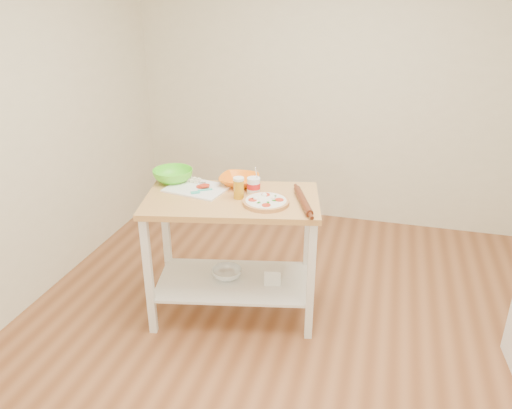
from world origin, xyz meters
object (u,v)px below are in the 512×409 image
at_px(prep_island, 232,232).
at_px(yogurt_tub, 254,185).
at_px(spatula, 201,191).
at_px(rolling_pin, 303,201).
at_px(knife, 182,181).
at_px(green_bowl, 173,175).
at_px(cutting_board, 197,188).
at_px(pizza, 266,202).
at_px(orange_bowl, 239,180).
at_px(shelf_bin, 273,275).
at_px(shelf_glass_bowl, 227,273).
at_px(beer_pint, 239,188).

bearing_deg(prep_island, yogurt_tub, 44.39).
bearing_deg(spatula, rolling_pin, -30.99).
bearing_deg(knife, green_bowl, 170.54).
bearing_deg(cutting_board, spatula, -43.29).
distance_m(pizza, yogurt_tub, 0.20).
distance_m(cutting_board, rolling_pin, 0.76).
xyz_separation_m(prep_island, cutting_board, (-0.28, 0.09, 0.26)).
xyz_separation_m(knife, orange_bowl, (0.40, 0.07, 0.02)).
height_order(cutting_board, shelf_bin, cutting_board).
distance_m(knife, shelf_bin, 0.92).
distance_m(prep_island, shelf_glass_bowl, 0.36).
height_order(orange_bowl, green_bowl, green_bowl).
relative_size(cutting_board, shelf_bin, 3.85).
distance_m(rolling_pin, shelf_glass_bowl, 0.82).
height_order(cutting_board, spatula, cutting_board).
bearing_deg(spatula, beer_pint, -33.20).
relative_size(pizza, orange_bowl, 1.11).
height_order(cutting_board, knife, cutting_board).
height_order(pizza, yogurt_tub, yogurt_tub).
bearing_deg(orange_bowl, shelf_glass_bowl, -99.73).
height_order(knife, shelf_bin, knife).
bearing_deg(yogurt_tub, shelf_bin, -21.62).
bearing_deg(knife, orange_bowl, 11.36).
bearing_deg(spatula, shelf_bin, -26.66).
xyz_separation_m(spatula, beer_pint, (0.27, -0.01, 0.06)).
bearing_deg(pizza, cutting_board, 166.56).
height_order(pizza, shelf_glass_bowl, pizza).
xyz_separation_m(prep_island, shelf_bin, (0.27, 0.05, -0.33)).
distance_m(pizza, knife, 0.69).
bearing_deg(knife, shelf_glass_bowl, -20.03).
xyz_separation_m(pizza, spatula, (-0.47, 0.05, 0.00)).
bearing_deg(cutting_board, shelf_glass_bowl, -5.83).
bearing_deg(cutting_board, pizza, -3.13).
bearing_deg(cutting_board, rolling_pin, 5.05).
bearing_deg(pizza, orange_bowl, 133.90).
xyz_separation_m(spatula, knife, (-0.19, 0.15, 0.00)).
xyz_separation_m(knife, shelf_glass_bowl, (0.36, -0.14, -0.62)).
bearing_deg(rolling_pin, yogurt_tub, 164.44).
bearing_deg(knife, beer_pint, -17.42).
height_order(spatula, beer_pint, beer_pint).
xyz_separation_m(prep_island, knife, (-0.42, 0.16, 0.27)).
bearing_deg(green_bowl, cutting_board, -22.38).
bearing_deg(green_bowl, rolling_pin, -9.32).
bearing_deg(shelf_bin, spatula, -175.67).
bearing_deg(spatula, green_bowl, 118.43).
bearing_deg(beer_pint, orange_bowl, 106.39).
distance_m(prep_island, rolling_pin, 0.55).
bearing_deg(shelf_glass_bowl, rolling_pin, -0.57).
height_order(spatula, rolling_pin, rolling_pin).
xyz_separation_m(orange_bowl, beer_pint, (0.07, -0.23, 0.04)).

